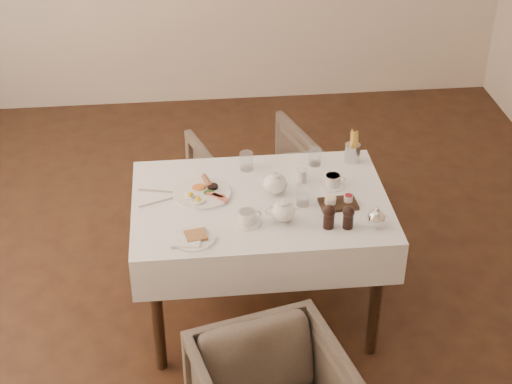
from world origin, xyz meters
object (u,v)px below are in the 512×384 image
object	(u,v)px
table	(260,219)
armchair_far	(255,184)
breakfast_plate	(202,192)
teapot_centre	(275,182)

from	to	relation	value
table	armchair_far	bearing A→B (deg)	85.77
table	breakfast_plate	bearing A→B (deg)	163.41
table	breakfast_plate	distance (m)	0.33
breakfast_plate	table	bearing A→B (deg)	-7.79
armchair_far	breakfast_plate	size ratio (longest dim) A/B	2.34
table	teapot_centre	bearing A→B (deg)	34.42
table	breakfast_plate	xyz separation A→B (m)	(-0.29, 0.09, 0.13)
armchair_far	teapot_centre	bearing A→B (deg)	72.99
breakfast_plate	teapot_centre	size ratio (longest dim) A/B	1.76
armchair_far	breakfast_plate	bearing A→B (deg)	47.01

